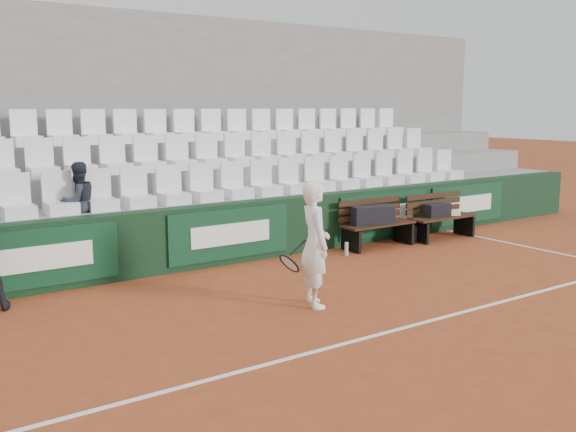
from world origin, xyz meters
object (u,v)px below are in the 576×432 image
at_px(sports_bag_right, 437,210).
at_px(tennis_player, 315,244).
at_px(sports_bag_left, 372,215).
at_px(spectator_c, 77,172).
at_px(water_bottle_far, 419,235).
at_px(bench_right, 442,227).
at_px(sports_bag_ground, 413,233).
at_px(bench_left, 378,235).
at_px(water_bottle_near, 346,249).

distance_m(sports_bag_right, tennis_player, 4.99).
distance_m(sports_bag_left, spectator_c, 5.18).
bearing_deg(spectator_c, water_bottle_far, 151.91).
relative_size(bench_right, sports_bag_ground, 2.93).
bearing_deg(bench_left, water_bottle_far, -5.94).
bearing_deg(sports_bag_right, sports_bag_left, 176.27).
bearing_deg(bench_left, spectator_c, 168.58).
height_order(sports_bag_left, sports_bag_right, sports_bag_left).
relative_size(sports_bag_right, water_bottle_far, 2.10).
distance_m(bench_right, sports_bag_ground, 0.65).
bearing_deg(tennis_player, water_bottle_far, 26.99).
distance_m(bench_left, water_bottle_far, 0.97).
relative_size(bench_right, water_bottle_far, 5.86).
distance_m(bench_right, water_bottle_near, 2.49).
bearing_deg(water_bottle_near, sports_bag_right, 2.52).
height_order(bench_left, water_bottle_far, bench_left).
bearing_deg(sports_bag_ground, water_bottle_near, -173.09).
bearing_deg(sports_bag_ground, bench_left, -178.56).
relative_size(sports_bag_left, water_bottle_far, 3.02).
bearing_deg(bench_right, bench_left, 175.15).
relative_size(bench_right, sports_bag_right, 2.80).
bearing_deg(bench_right, sports_bag_left, 175.36).
bearing_deg(bench_left, sports_bag_left, 177.49).
relative_size(bench_right, water_bottle_near, 6.33).
distance_m(sports_bag_left, water_bottle_near, 0.94).
bearing_deg(water_bottle_far, water_bottle_near, -176.92).
xyz_separation_m(bench_left, water_bottle_far, (0.96, -0.10, -0.10)).
xyz_separation_m(bench_left, sports_bag_right, (1.44, -0.10, 0.35)).
bearing_deg(sports_bag_ground, tennis_player, -151.45).
xyz_separation_m(water_bottle_near, spectator_c, (-4.22, 1.24, 1.48)).
bearing_deg(tennis_player, water_bottle_near, 42.18).
distance_m(sports_bag_right, sports_bag_ground, 0.67).
height_order(bench_right, sports_bag_ground, bench_right).
distance_m(bench_left, tennis_player, 3.82).
xyz_separation_m(sports_bag_left, spectator_c, (-4.98, 1.03, 0.99)).
relative_size(water_bottle_near, spectator_c, 0.20).
distance_m(sports_bag_ground, water_bottle_near, 1.87).
relative_size(sports_bag_right, sports_bag_ground, 1.05).
bearing_deg(bench_right, sports_bag_right, 163.42).
relative_size(bench_right, sports_bag_left, 1.94).
relative_size(sports_bag_ground, spectator_c, 0.42).
bearing_deg(water_bottle_near, sports_bag_left, 15.22).
height_order(sports_bag_left, spectator_c, spectator_c).
distance_m(bench_left, bench_right, 1.57).
bearing_deg(bench_left, sports_bag_ground, 1.44).
xyz_separation_m(bench_right, sports_bag_left, (-1.72, 0.14, 0.39)).
height_order(bench_left, tennis_player, tennis_player).
bearing_deg(bench_right, tennis_player, -156.41).
xyz_separation_m(sports_bag_right, sports_bag_ground, (-0.51, 0.12, -0.42)).
bearing_deg(sports_bag_left, tennis_player, -143.48).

